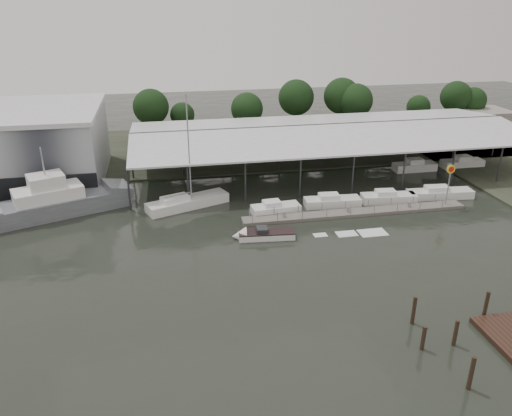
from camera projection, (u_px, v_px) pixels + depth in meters
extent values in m
plane|color=black|center=(249.00, 266.00, 49.25)|extent=(200.00, 200.00, 0.00)
cube|color=#3E4332|center=(206.00, 148.00, 87.15)|extent=(140.00, 30.00, 0.30)
cube|color=#A0A5AA|center=(13.00, 148.00, 69.46)|extent=(24.00, 20.00, 10.00)
cube|color=white|center=(6.00, 111.00, 67.43)|extent=(24.50, 20.50, 0.60)
cube|color=#2E3033|center=(327.00, 125.00, 74.90)|extent=(58.00, 0.40, 0.30)
cylinder|color=#2E3033|center=(129.00, 190.00, 60.96)|extent=(0.24, 0.24, 5.50)
cylinder|color=#2E3033|center=(134.00, 141.00, 81.74)|extent=(0.24, 0.24, 5.50)
cylinder|color=#2E3033|center=(456.00, 125.00, 91.97)|extent=(0.24, 0.24, 5.50)
cube|color=#69655C|center=(355.00, 213.00, 60.85)|extent=(28.00, 2.00, 0.40)
cylinder|color=gray|center=(252.00, 219.00, 57.51)|extent=(0.10, 0.10, 1.20)
cylinder|color=gray|center=(449.00, 198.00, 63.72)|extent=(0.10, 0.10, 1.20)
cube|color=gray|center=(348.00, 209.00, 60.47)|extent=(0.30, 0.30, 0.70)
cylinder|color=gray|center=(448.00, 188.00, 62.06)|extent=(0.16, 0.16, 5.00)
cylinder|color=yellow|center=(451.00, 169.00, 61.09)|extent=(1.10, 0.12, 1.10)
cylinder|color=red|center=(451.00, 169.00, 61.02)|extent=(0.70, 0.05, 0.70)
cube|color=gray|center=(481.00, 120.00, 98.82)|extent=(10.00, 8.00, 4.00)
cube|color=slate|center=(59.00, 207.00, 60.77)|extent=(17.05, 10.17, 2.40)
cube|color=slate|center=(117.00, 188.00, 63.94)|extent=(4.51, 5.20, 1.79)
cube|color=white|center=(48.00, 195.00, 59.59)|extent=(8.60, 6.30, 1.80)
cube|color=white|center=(46.00, 181.00, 58.92)|extent=(4.86, 4.43, 1.61)
cylinder|color=gray|center=(43.00, 162.00, 57.98)|extent=(0.18, 0.18, 3.50)
cube|color=white|center=(188.00, 203.00, 62.81)|extent=(10.73, 6.24, 1.40)
cube|color=white|center=(175.00, 199.00, 61.63)|extent=(3.78, 2.89, 0.80)
cylinder|color=gray|center=(189.00, 148.00, 60.31)|extent=(0.16, 0.16, 13.05)
cylinder|color=gray|center=(177.00, 195.00, 61.59)|extent=(3.30, 1.38, 0.12)
cube|color=white|center=(266.00, 235.00, 54.82)|extent=(6.28, 2.54, 0.90)
cone|color=white|center=(239.00, 236.00, 54.54)|extent=(1.77, 2.13, 2.00)
cube|color=black|center=(266.00, 232.00, 54.67)|extent=(6.29, 2.60, 0.12)
cube|color=#2E3033|center=(262.00, 230.00, 54.52)|extent=(1.32, 1.50, 0.50)
cube|color=silver|center=(320.00, 235.00, 55.53)|extent=(2.30, 1.50, 0.04)
cube|color=silver|center=(347.00, 234.00, 55.81)|extent=(3.10, 2.00, 0.04)
cube|color=silver|center=(373.00, 233.00, 56.10)|extent=(3.90, 2.50, 0.04)
cube|color=white|center=(276.00, 209.00, 61.01)|extent=(6.09, 2.66, 1.10)
cube|color=white|center=(272.00, 204.00, 60.60)|extent=(2.20, 1.76, 0.70)
cube|color=white|center=(332.00, 202.00, 63.14)|extent=(7.21, 2.68, 1.10)
cube|color=white|center=(329.00, 197.00, 62.74)|extent=(2.58, 1.77, 0.70)
cube|color=white|center=(389.00, 198.00, 64.38)|extent=(7.22, 2.95, 1.10)
cube|color=white|center=(386.00, 193.00, 63.98)|extent=(2.62, 1.86, 0.70)
cube|color=white|center=(440.00, 194.00, 65.74)|extent=(8.77, 2.89, 1.10)
cube|color=white|center=(437.00, 189.00, 65.34)|extent=(3.14, 1.85, 0.70)
cylinder|color=#38271C|center=(455.00, 336.00, 37.70)|extent=(0.32, 0.32, 2.84)
cylinder|color=#38271C|center=(423.00, 341.00, 37.30)|extent=(0.32, 0.32, 2.64)
cylinder|color=#38271C|center=(413.00, 313.00, 40.17)|extent=(0.32, 0.32, 3.12)
cylinder|color=#38271C|center=(486.00, 307.00, 41.16)|extent=(0.32, 0.32, 2.94)
cylinder|color=#38271C|center=(471.00, 377.00, 33.38)|extent=(0.32, 0.32, 3.26)
cylinder|color=black|center=(153.00, 129.00, 90.53)|extent=(0.50, 0.50, 4.56)
sphere|color=#1B3A17|center=(151.00, 107.00, 88.92)|extent=(6.38, 6.38, 6.38)
cylinder|color=black|center=(183.00, 130.00, 92.80)|extent=(0.50, 0.50, 3.21)
sphere|color=#1B3A17|center=(182.00, 115.00, 91.68)|extent=(4.49, 4.49, 4.49)
cylinder|color=black|center=(247.00, 129.00, 91.61)|extent=(0.50, 0.50, 4.16)
sphere|color=#1B3A17|center=(247.00, 109.00, 90.15)|extent=(5.82, 5.82, 5.82)
cylinder|color=black|center=(295.00, 120.00, 96.72)|extent=(0.50, 0.50, 4.85)
sphere|color=#1B3A17|center=(296.00, 97.00, 95.01)|extent=(6.79, 6.79, 6.79)
cylinder|color=black|center=(340.00, 119.00, 97.67)|extent=(0.50, 0.50, 4.93)
sphere|color=#1B3A17|center=(342.00, 96.00, 95.94)|extent=(6.90, 6.90, 6.90)
cylinder|color=black|center=(354.00, 122.00, 95.78)|extent=(0.50, 0.50, 4.57)
sphere|color=#1B3A17|center=(356.00, 101.00, 94.17)|extent=(6.40, 6.40, 6.40)
cylinder|color=black|center=(417.00, 122.00, 98.90)|extent=(0.50, 0.50, 3.27)
sphere|color=#1B3A17|center=(418.00, 107.00, 97.75)|extent=(4.58, 4.58, 4.58)
cylinder|color=black|center=(453.00, 116.00, 101.08)|extent=(0.50, 0.50, 4.37)
sphere|color=#1B3A17|center=(456.00, 97.00, 99.55)|extent=(6.12, 6.12, 6.12)
cylinder|color=black|center=(470.00, 117.00, 101.20)|extent=(0.50, 0.50, 3.78)
sphere|color=#1B3A17|center=(473.00, 101.00, 99.87)|extent=(5.30, 5.30, 5.30)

